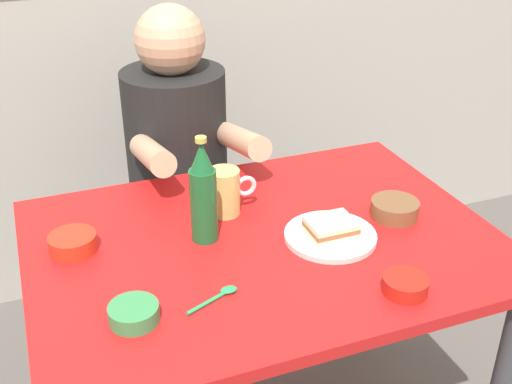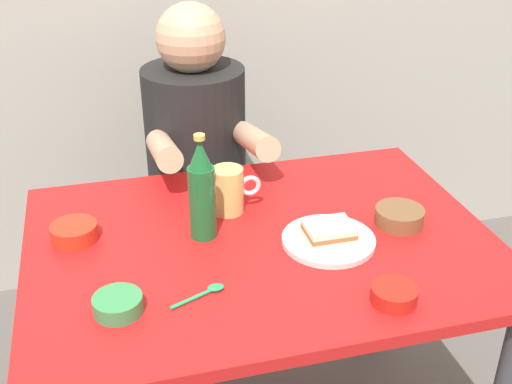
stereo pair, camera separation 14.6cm
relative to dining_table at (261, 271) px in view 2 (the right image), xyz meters
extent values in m
cube|color=red|center=(0.00, 0.00, 0.08)|extent=(1.10, 0.80, 0.03)
cylinder|color=#3F3F44|center=(-0.49, 0.34, -0.29)|extent=(0.05, 0.05, 0.71)
cylinder|color=#3F3F44|center=(0.49, 0.34, -0.29)|extent=(0.05, 0.05, 0.71)
cylinder|color=#4C4C51|center=(-0.05, 0.63, -0.44)|extent=(0.08, 0.08, 0.41)
cylinder|color=maroon|center=(-0.05, 0.63, -0.22)|extent=(0.34, 0.34, 0.04)
cylinder|color=black|center=(-0.05, 0.63, 0.06)|extent=(0.32, 0.32, 0.52)
sphere|color=tan|center=(-0.05, 0.63, 0.42)|extent=(0.21, 0.21, 0.21)
cylinder|color=tan|center=(-0.18, 0.38, 0.18)|extent=(0.07, 0.31, 0.14)
cylinder|color=tan|center=(0.08, 0.38, 0.18)|extent=(0.07, 0.31, 0.14)
cylinder|color=silver|center=(0.15, -0.06, 0.10)|extent=(0.22, 0.22, 0.01)
cube|color=beige|center=(0.15, -0.06, 0.11)|extent=(0.11, 0.09, 0.01)
cube|color=#9E592D|center=(0.15, -0.06, 0.13)|extent=(0.11, 0.09, 0.01)
cube|color=beige|center=(0.15, -0.06, 0.14)|extent=(0.11, 0.09, 0.01)
cylinder|color=#D1BC66|center=(-0.05, 0.15, 0.15)|extent=(0.08, 0.08, 0.12)
torus|color=silver|center=(0.01, 0.15, 0.16)|extent=(0.06, 0.01, 0.06)
cylinder|color=#19602D|center=(-0.13, 0.05, 0.18)|extent=(0.06, 0.06, 0.18)
cone|color=#19602D|center=(-0.13, 0.05, 0.31)|extent=(0.05, 0.05, 0.07)
cylinder|color=#BFB74C|center=(-0.13, 0.05, 0.35)|extent=(0.03, 0.03, 0.01)
cylinder|color=#B21E14|center=(0.20, -0.30, 0.11)|extent=(0.10, 0.10, 0.03)
cylinder|color=maroon|center=(0.20, -0.30, 0.12)|extent=(0.08, 0.08, 0.02)
cylinder|color=brown|center=(0.35, -0.02, 0.11)|extent=(0.12, 0.12, 0.04)
cylinder|color=brown|center=(0.35, -0.02, 0.12)|extent=(0.10, 0.10, 0.02)
cylinder|color=#388C4C|center=(-0.35, -0.19, 0.11)|extent=(0.10, 0.10, 0.03)
cylinder|color=#5B643A|center=(-0.35, -0.19, 0.12)|extent=(0.08, 0.08, 0.02)
cylinder|color=red|center=(-0.43, 0.11, 0.11)|extent=(0.11, 0.11, 0.04)
cylinder|color=#A33521|center=(-0.43, 0.11, 0.12)|extent=(0.09, 0.09, 0.02)
cylinder|color=#26A559|center=(-0.20, -0.19, 0.10)|extent=(0.10, 0.05, 0.01)
ellipsoid|color=#26A559|center=(-0.15, -0.17, 0.10)|extent=(0.04, 0.02, 0.01)
camera|label=1|loc=(-0.48, -1.19, 0.91)|focal=44.77mm
camera|label=2|loc=(-0.34, -1.24, 0.91)|focal=44.77mm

